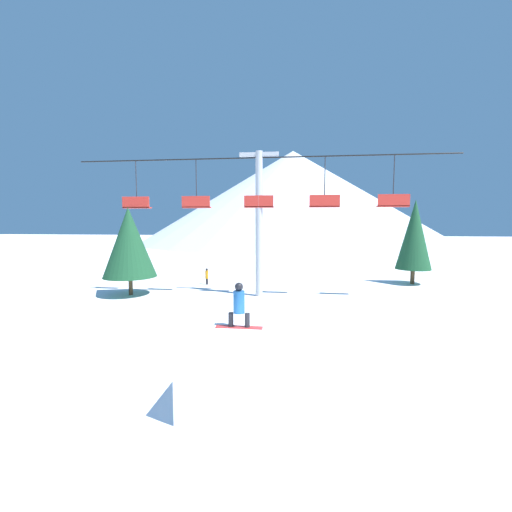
% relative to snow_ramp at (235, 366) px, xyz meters
% --- Properties ---
extents(ground_plane, '(220.00, 220.00, 0.00)m').
position_rel_snow_ramp_xyz_m(ground_plane, '(0.18, -0.81, -0.75)').
color(ground_plane, white).
extents(mountain_ridge, '(69.70, 69.70, 21.08)m').
position_rel_snow_ramp_xyz_m(mountain_ridge, '(0.18, 72.90, 9.79)').
color(mountain_ridge, silver).
rests_on(mountain_ridge, ground_plane).
extents(snow_ramp, '(2.19, 3.49, 1.50)m').
position_rel_snow_ramp_xyz_m(snow_ramp, '(0.00, 0.00, 0.00)').
color(snow_ramp, white).
rests_on(snow_ramp, ground_plane).
extents(snowboarder, '(1.42, 0.34, 1.38)m').
position_rel_snow_ramp_xyz_m(snowboarder, '(-0.05, 1.01, 1.44)').
color(snowboarder, '#B22D2D').
rests_on(snowboarder, snow_ramp).
extents(chairlift, '(23.39, 0.44, 8.97)m').
position_rel_snow_ramp_xyz_m(chairlift, '(-0.76, 12.32, 4.57)').
color(chairlift, '#B2B2B7').
rests_on(chairlift, ground_plane).
extents(pine_tree_near, '(3.33, 3.33, 5.60)m').
position_rel_snow_ramp_xyz_m(pine_tree_near, '(-8.95, 11.59, 2.63)').
color(pine_tree_near, '#4C3823').
rests_on(pine_tree_near, ground_plane).
extents(pine_tree_far, '(2.56, 2.56, 6.33)m').
position_rel_snow_ramp_xyz_m(pine_tree_far, '(10.27, 17.91, 2.97)').
color(pine_tree_far, '#4C3823').
rests_on(pine_tree_far, ground_plane).
extents(distant_skier, '(0.24, 0.24, 1.23)m').
position_rel_snow_ramp_xyz_m(distant_skier, '(-5.08, 15.77, -0.08)').
color(distant_skier, black).
rests_on(distant_skier, ground_plane).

